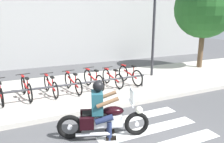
{
  "coord_description": "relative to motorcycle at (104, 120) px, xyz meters",
  "views": [
    {
      "loc": [
        -1.89,
        -3.43,
        2.8
      ],
      "look_at": [
        1.12,
        3.06,
        1.05
      ],
      "focal_mm": 34.91,
      "sensor_mm": 36.0,
      "label": 1
    }
  ],
  "objects": [
    {
      "name": "rider",
      "position": [
        -0.07,
        0.03,
        0.36
      ],
      "size": [
        0.74,
        0.67,
        1.42
      ],
      "color": "#1E4C59",
      "rests_on": "ground"
    },
    {
      "name": "crosswalk_stripe_3",
      "position": [
        1.18,
        -0.17,
        -0.45
      ],
      "size": [
        2.8,
        0.4,
        0.01
      ],
      "primitive_type": "cube",
      "color": "white",
      "rests_on": "ground"
    },
    {
      "name": "bicycle_3",
      "position": [
        -0.71,
        3.22,
        0.03
      ],
      "size": [
        0.48,
        1.59,
        0.72
      ],
      "color": "black",
      "rests_on": "sidewalk"
    },
    {
      "name": "bicycle_6",
      "position": [
        1.71,
        3.22,
        0.03
      ],
      "size": [
        0.48,
        1.54,
        0.72
      ],
      "color": "black",
      "rests_on": "sidewalk"
    },
    {
      "name": "tree_near_rack",
      "position": [
        7.6,
        4.36,
        2.87
      ],
      "size": [
        3.16,
        3.16,
        4.91
      ],
      "color": "brown",
      "rests_on": "ground"
    },
    {
      "name": "bicycle_2",
      "position": [
        -1.52,
        3.22,
        0.05
      ],
      "size": [
        0.48,
        1.64,
        0.77
      ],
      "color": "black",
      "rests_on": "sidewalk"
    },
    {
      "name": "bicycle_5",
      "position": [
        0.9,
        3.22,
        0.06
      ],
      "size": [
        0.48,
        1.64,
        0.78
      ],
      "color": "black",
      "rests_on": "sidewalk"
    },
    {
      "name": "motorcycle",
      "position": [
        0.0,
        0.0,
        0.0
      ],
      "size": [
        2.13,
        0.95,
        1.2
      ],
      "color": "black",
      "rests_on": "ground"
    },
    {
      "name": "bicycle_1",
      "position": [
        -2.32,
        3.22,
        0.03
      ],
      "size": [
        0.48,
        1.6,
        0.71
      ],
      "color": "black",
      "rests_on": "sidewalk"
    },
    {
      "name": "bike_rack",
      "position": [
        -0.31,
        2.66,
        0.13
      ],
      "size": [
        6.25,
        0.07,
        0.49
      ],
      "color": "#333338",
      "rests_on": "sidewalk"
    },
    {
      "name": "street_lamp",
      "position": [
        4.13,
        3.96,
        1.96
      ],
      "size": [
        0.28,
        0.28,
        3.93
      ],
      "color": "#2D2D33",
      "rests_on": "ground"
    },
    {
      "name": "bicycle_7",
      "position": [
        2.52,
        3.22,
        0.06
      ],
      "size": [
        0.48,
        1.61,
        0.8
      ],
      "color": "black",
      "rests_on": "sidewalk"
    },
    {
      "name": "crosswalk_stripe_4",
      "position": [
        1.18,
        0.63,
        -0.45
      ],
      "size": [
        2.8,
        0.4,
        0.01
      ],
      "primitive_type": "cube",
      "color": "white",
      "rests_on": "ground"
    },
    {
      "name": "bicycle_4",
      "position": [
        0.1,
        3.22,
        0.04
      ],
      "size": [
        0.48,
        1.61,
        0.74
      ],
      "color": "black",
      "rests_on": "sidewalk"
    },
    {
      "name": "sidewalk",
      "position": [
        0.06,
        3.56,
        -0.38
      ],
      "size": [
        24.0,
        4.4,
        0.15
      ],
      "primitive_type": "cube",
      "color": "#B7B2A8",
      "rests_on": "ground"
    }
  ]
}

